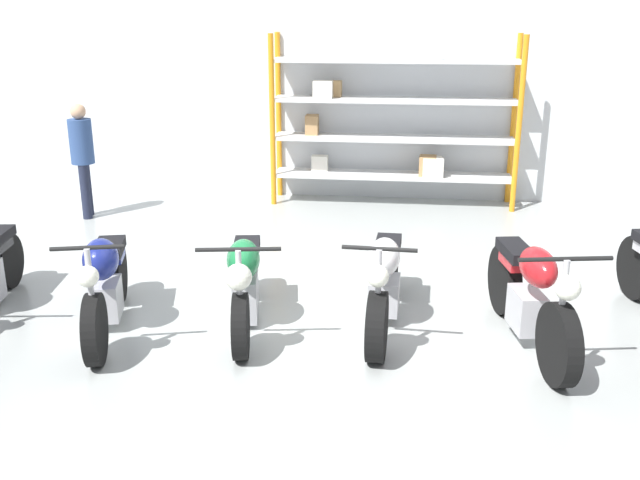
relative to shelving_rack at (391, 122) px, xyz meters
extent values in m
plane|color=#9EA3A0|center=(-0.58, -4.49, -1.25)|extent=(30.00, 30.00, 0.00)
cube|color=silver|center=(-0.58, 0.37, 0.55)|extent=(30.00, 0.08, 3.60)
cylinder|color=orange|center=(-1.74, -0.27, 0.01)|extent=(0.08, 0.08, 2.51)
cylinder|color=orange|center=(1.82, -0.27, 0.01)|extent=(0.08, 0.08, 2.51)
cylinder|color=orange|center=(-1.74, 0.28, 0.01)|extent=(0.08, 0.08, 2.51)
cylinder|color=orange|center=(1.82, 0.28, 0.01)|extent=(0.08, 0.08, 2.51)
cube|color=silver|center=(0.04, 0.01, -0.81)|extent=(3.56, 0.55, 0.05)
cube|color=silver|center=(0.04, 0.01, -0.25)|extent=(3.56, 0.55, 0.05)
cube|color=silver|center=(0.04, 0.01, 0.32)|extent=(3.56, 0.55, 0.05)
cube|color=silver|center=(0.04, 0.01, 0.88)|extent=(3.56, 0.55, 0.05)
cube|color=silver|center=(-1.07, 0.11, -0.67)|extent=(0.25, 0.19, 0.23)
cube|color=silver|center=(-1.01, -0.09, 0.47)|extent=(0.29, 0.23, 0.25)
cube|color=tan|center=(-0.86, 0.10, 0.46)|extent=(0.22, 0.20, 0.24)
cube|color=#A87F51|center=(-1.19, 0.09, -0.08)|extent=(0.20, 0.31, 0.29)
cube|color=silver|center=(0.54, -0.11, 1.04)|extent=(0.28, 0.20, 0.26)
cube|color=#A87F51|center=(0.57, -0.03, -0.64)|extent=(0.26, 0.32, 0.29)
cube|color=silver|center=(0.64, -0.10, -0.65)|extent=(0.32, 0.33, 0.28)
cylinder|color=black|center=(-3.96, -3.95, -0.96)|extent=(0.22, 0.59, 0.58)
cylinder|color=black|center=(-2.30, -5.51, -0.94)|extent=(0.27, 0.63, 0.62)
cylinder|color=black|center=(-2.64, -4.17, -0.94)|extent=(0.27, 0.63, 0.62)
cube|color=#ADADB2|center=(-2.48, -4.79, -0.97)|extent=(0.31, 0.46, 0.34)
ellipsoid|color=navy|center=(-2.44, -4.95, -0.52)|extent=(0.42, 0.53, 0.37)
cube|color=black|center=(-2.56, -4.48, -0.57)|extent=(0.37, 0.53, 0.10)
cube|color=navy|center=(-2.58, -4.40, -0.66)|extent=(0.30, 0.38, 0.12)
cylinder|color=#ADADB2|center=(-2.30, -5.49, -0.59)|extent=(0.06, 0.06, 0.70)
sphere|color=silver|center=(-2.28, -5.56, -0.45)|extent=(0.18, 0.18, 0.18)
cylinder|color=black|center=(-2.31, -5.46, -0.24)|extent=(0.57, 0.18, 0.04)
cylinder|color=black|center=(-1.11, -5.26, -0.96)|extent=(0.21, 0.59, 0.58)
cylinder|color=black|center=(-1.34, -3.88, -0.96)|extent=(0.21, 0.59, 0.58)
cube|color=#ADADB2|center=(-1.23, -4.52, -0.99)|extent=(0.30, 0.52, 0.41)
ellipsoid|color=#196B38|center=(-1.21, -4.69, -0.56)|extent=(0.38, 0.56, 0.35)
cube|color=black|center=(-1.29, -4.18, -0.62)|extent=(0.32, 0.49, 0.10)
cube|color=#196B38|center=(-1.30, -4.12, -0.71)|extent=(0.26, 0.35, 0.12)
cylinder|color=#ADADB2|center=(-1.12, -5.24, -0.62)|extent=(0.06, 0.06, 0.67)
sphere|color=silver|center=(-1.11, -5.31, -0.49)|extent=(0.23, 0.23, 0.23)
cylinder|color=black|center=(-1.12, -5.21, -0.29)|extent=(0.70, 0.15, 0.04)
cylinder|color=black|center=(0.03, -5.16, -0.94)|extent=(0.18, 0.61, 0.61)
cylinder|color=black|center=(0.10, -3.69, -0.94)|extent=(0.18, 0.61, 0.61)
cube|color=#ADADB2|center=(0.07, -4.38, -0.97)|extent=(0.29, 0.40, 0.32)
ellipsoid|color=silver|center=(0.06, -4.55, -0.54)|extent=(0.31, 0.51, 0.34)
cube|color=black|center=(0.09, -4.04, -0.59)|extent=(0.26, 0.49, 0.10)
cube|color=silver|center=(0.09, -3.95, -0.68)|extent=(0.22, 0.34, 0.12)
cylinder|color=#ADADB2|center=(0.04, -5.14, -0.61)|extent=(0.05, 0.05, 0.68)
sphere|color=silver|center=(0.03, -5.21, -0.47)|extent=(0.19, 0.19, 0.19)
cylinder|color=black|center=(0.04, -5.11, -0.27)|extent=(0.62, 0.06, 0.04)
cylinder|color=black|center=(1.47, -5.40, -0.91)|extent=(0.25, 0.69, 0.68)
cylinder|color=black|center=(1.22, -4.02, -0.91)|extent=(0.25, 0.69, 0.68)
cube|color=#ADADB2|center=(1.34, -4.66, -0.94)|extent=(0.31, 0.46, 0.35)
ellipsoid|color=#B2191E|center=(1.37, -4.83, -0.47)|extent=(0.37, 0.59, 0.32)
cube|color=black|center=(1.27, -4.27, -0.52)|extent=(0.32, 0.58, 0.10)
cube|color=#B2191E|center=(1.27, -4.26, -0.61)|extent=(0.26, 0.41, 0.12)
cylinder|color=#ADADB2|center=(1.47, -5.38, -0.56)|extent=(0.06, 0.06, 0.70)
sphere|color=silver|center=(1.48, -5.45, -0.41)|extent=(0.20, 0.20, 0.20)
cylinder|color=black|center=(1.46, -5.35, -0.21)|extent=(0.73, 0.16, 0.04)
cylinder|color=black|center=(2.61, -3.49, -0.92)|extent=(0.22, 0.67, 0.66)
cylinder|color=#1E2338|center=(-4.28, -1.19, -0.86)|extent=(0.13, 0.13, 0.78)
cylinder|color=#1E2338|center=(-4.23, -1.36, -0.86)|extent=(0.13, 0.13, 0.78)
cylinder|color=navy|center=(-4.26, -1.28, -0.16)|extent=(0.40, 0.40, 0.62)
sphere|color=tan|center=(-4.26, -1.28, 0.26)|extent=(0.21, 0.21, 0.21)
camera|label=1|loc=(0.20, -10.65, 1.61)|focal=40.00mm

